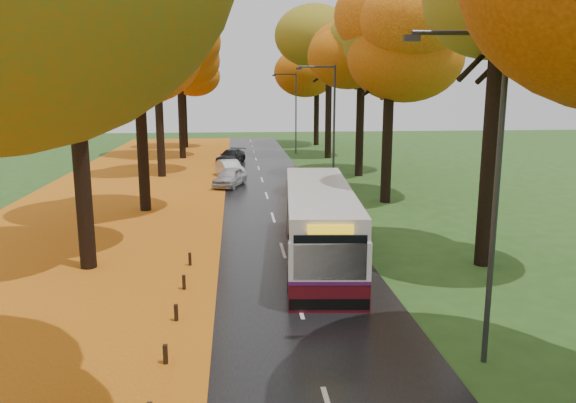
{
  "coord_description": "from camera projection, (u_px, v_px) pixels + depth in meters",
  "views": [
    {
      "loc": [
        -1.88,
        -4.41,
        6.75
      ],
      "look_at": [
        0.0,
        15.65,
        2.6
      ],
      "focal_mm": 35.0,
      "sensor_mm": 36.0,
      "label": 1
    }
  ],
  "objects": [
    {
      "name": "road",
      "position": [
        272.0,
        213.0,
        30.21
      ],
      "size": [
        6.5,
        90.0,
        0.04
      ],
      "primitive_type": "cube",
      "color": "black",
      "rests_on": "ground"
    },
    {
      "name": "centre_line",
      "position": [
        272.0,
        213.0,
        30.2
      ],
      "size": [
        0.12,
        90.0,
        0.01
      ],
      "primitive_type": "cube",
      "color": "silver",
      "rests_on": "road"
    },
    {
      "name": "leaf_verge",
      "position": [
        101.0,
        217.0,
        29.39
      ],
      "size": [
        12.0,
        90.0,
        0.02
      ],
      "primitive_type": "cube",
      "color": "#98480D",
      "rests_on": "ground"
    },
    {
      "name": "leaf_drift",
      "position": [
        215.0,
        214.0,
        29.93
      ],
      "size": [
        0.9,
        90.0,
        0.01
      ],
      "primitive_type": "cube",
      "color": "orange",
      "rests_on": "road"
    },
    {
      "name": "trees_left",
      "position": [
        133.0,
        32.0,
        29.64
      ],
      "size": [
        9.2,
        74.0,
        13.88
      ],
      "color": "black",
      "rests_on": "ground"
    },
    {
      "name": "trees_right",
      "position": [
        399.0,
        32.0,
        30.78
      ],
      "size": [
        9.3,
        74.2,
        13.96
      ],
      "color": "black",
      "rests_on": "ground"
    },
    {
      "name": "streetlamp_near",
      "position": [
        487.0,
        175.0,
        13.04
      ],
      "size": [
        2.45,
        0.18,
        8.0
      ],
      "color": "#333538",
      "rests_on": "ground"
    },
    {
      "name": "streetlamp_mid",
      "position": [
        330.0,
        120.0,
        34.5
      ],
      "size": [
        2.45,
        0.18,
        8.0
      ],
      "color": "#333538",
      "rests_on": "ground"
    },
    {
      "name": "streetlamp_far",
      "position": [
        293.0,
        107.0,
        55.95
      ],
      "size": [
        2.45,
        0.18,
        8.0
      ],
      "color": "#333538",
      "rests_on": "ground"
    },
    {
      "name": "bus",
      "position": [
        319.0,
        222.0,
        21.91
      ],
      "size": [
        3.43,
        11.08,
        2.87
      ],
      "rotation": [
        0.0,
        0.0,
        -0.09
      ],
      "color": "#480B12",
      "rests_on": "road"
    },
    {
      "name": "car_white",
      "position": [
        230.0,
        177.0,
        38.17
      ],
      "size": [
        2.69,
        4.07,
        1.29
      ],
      "primitive_type": "imported",
      "rotation": [
        0.0,
        0.0,
        -0.34
      ],
      "color": "silver",
      "rests_on": "road"
    },
    {
      "name": "car_silver",
      "position": [
        230.0,
        169.0,
        42.19
      ],
      "size": [
        2.42,
        4.04,
        1.26
      ],
      "primitive_type": "imported",
      "rotation": [
        0.0,
        0.0,
        0.31
      ],
      "color": "#AFB2B7",
      "rests_on": "road"
    },
    {
      "name": "car_dark",
      "position": [
        231.0,
        156.0,
        49.67
      ],
      "size": [
        3.0,
        4.49,
        1.21
      ],
      "primitive_type": "imported",
      "rotation": [
        0.0,
        0.0,
        -0.34
      ],
      "color": "black",
      "rests_on": "road"
    }
  ]
}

